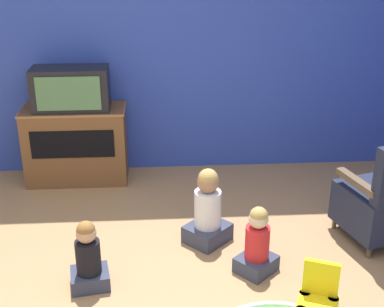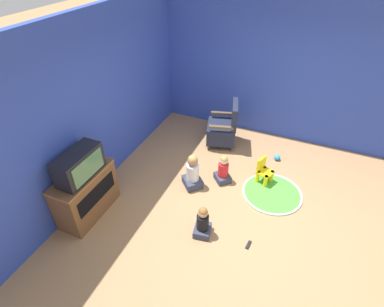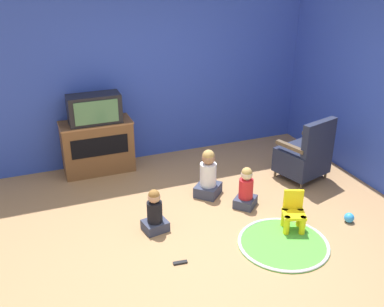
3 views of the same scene
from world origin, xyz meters
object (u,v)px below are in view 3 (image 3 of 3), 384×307
Objects in this scene: tv_cabinet at (98,146)px; black_armchair at (305,156)px; remote_control at (180,263)px; child_watching_right at (155,213)px; child_watching_left at (246,190)px; toy_ball at (349,218)px; yellow_kid_chair at (293,215)px; child_watching_center at (208,176)px; television at (94,109)px.

black_armchair is at bearing -26.39° from tv_cabinet.
child_watching_right is at bearing -78.51° from remote_control.
tv_cabinet reaches higher than child_watching_right.
child_watching_left is 1.28m from toy_ball.
tv_cabinet is at bearing -75.01° from remote_control.
yellow_kid_chair reaches higher than remote_control.
tv_cabinet is at bearing 89.29° from child_watching_center.
television is 1.94m from child_watching_right.
yellow_kid_chair is at bearing 34.73° from black_armchair.
black_armchair is 2.40m from child_watching_right.
child_watching_left is 1.24m from child_watching_right.
tv_cabinet is 1.83m from child_watching_right.
black_armchair reaches higher than tv_cabinet.
tv_cabinet is at bearing 135.52° from toy_ball.
child_watching_left is 1.02× the size of child_watching_right.
black_armchair is 1.21m from toy_ball.
child_watching_right is (-1.23, -0.10, -0.00)m from child_watching_left.
child_watching_center is (1.21, -1.22, -0.69)m from television.
yellow_kid_chair is (1.81, -2.37, -0.20)m from tv_cabinet.
child_watching_left is 0.83× the size of child_watching_center.
yellow_kid_chair is at bearing -30.68° from child_watching_right.
toy_ball is at bearing -44.06° from television.
child_watching_left reaches higher than remote_control.
yellow_kid_chair is 3.98× the size of toy_ball.
remote_control is (-2.16, -0.00, -0.05)m from toy_ball.
television reaches higher than child_watching_left.
toy_ball is at bearing -87.83° from child_watching_center.
tv_cabinet reaches higher than child_watching_center.
television reaches higher than toy_ball.
television is 3.02m from black_armchair.
television is at bearing 90.03° from child_watching_right.
television is at bearing 90.12° from child_watching_center.
tv_cabinet is 3.57m from toy_ball.
child_watching_right is at bearing -80.02° from television.
yellow_kid_chair is 0.89× the size of child_watching_right.
remote_control is at bearing -94.99° from child_watching_right.
tv_cabinet is 1.75m from child_watching_center.
child_watching_center reaches higher than child_watching_left.
child_watching_center is at bearing 136.94° from toy_ball.
black_armchair is 1.75× the size of child_watching_right.
tv_cabinet is 2.99m from yellow_kid_chair.
child_watching_right is 4.45× the size of toy_ball.
tv_cabinet is 0.58m from television.
yellow_kid_chair is (-0.85, -1.05, -0.16)m from black_armchair.
child_watching_left reaches higher than toy_ball.
child_watching_center is at bearing -18.85° from black_armchair.
yellow_kid_chair is 0.73× the size of child_watching_center.
black_armchair reaches higher than remote_control.
remote_control is (-1.44, -0.12, -0.19)m from yellow_kid_chair.
black_armchair is 1.43× the size of child_watching_center.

